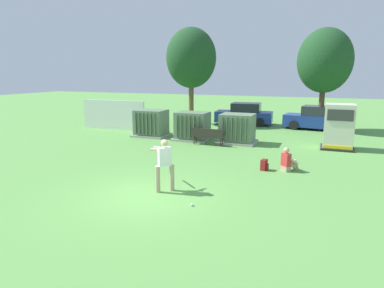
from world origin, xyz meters
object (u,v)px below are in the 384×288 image
at_px(generator_enclosure, 339,127).
at_px(parked_car_left_of_center, 317,119).
at_px(transformer_west, 151,123).
at_px(transformer_mid_east, 237,129).
at_px(seated_spectator, 288,161).
at_px(backpack, 264,165).
at_px(park_bench, 207,135).
at_px(batter, 164,162).
at_px(sports_ball, 192,205).
at_px(parked_car_leftmost, 244,114).
at_px(transformer_mid_west, 192,126).

relative_size(generator_enclosure, parked_car_left_of_center, 0.52).
height_order(transformer_west, transformer_mid_east, same).
xyz_separation_m(seated_spectator, backpack, (-0.88, -0.27, -0.16)).
bearing_deg(generator_enclosure, backpack, -118.38).
xyz_separation_m(park_bench, seated_spectator, (4.54, -3.42, -0.16)).
relative_size(batter, sports_ball, 19.33).
height_order(park_bench, parked_car_left_of_center, parked_car_left_of_center).
xyz_separation_m(parked_car_leftmost, parked_car_left_of_center, (5.16, -0.54, 0.00)).
relative_size(generator_enclosure, sports_ball, 25.56).
height_order(generator_enclosure, seated_spectator, generator_enclosure).
xyz_separation_m(generator_enclosure, parked_car_left_of_center, (-1.16, 6.00, -0.38)).
xyz_separation_m(transformer_west, transformer_mid_west, (2.79, -0.17, 0.00)).
xyz_separation_m(transformer_west, backpack, (7.73, -4.94, -0.57)).
bearing_deg(park_bench, generator_enclosure, 13.60).
distance_m(generator_enclosure, sports_ball, 10.69).
height_order(transformer_west, backpack, transformer_west).
distance_m(transformer_mid_west, parked_car_leftmost, 7.19).
xyz_separation_m(transformer_mid_west, parked_car_left_of_center, (6.63, 6.50, -0.04)).
relative_size(transformer_mid_west, parked_car_left_of_center, 0.48).
distance_m(transformer_mid_east, parked_car_leftmost, 7.06).
bearing_deg(seated_spectator, parked_car_leftmost, 110.67).
bearing_deg(transformer_west, transformer_mid_west, -3.56).
distance_m(transformer_west, batter, 9.95).
xyz_separation_m(seated_spectator, parked_car_left_of_center, (0.81, 10.99, 0.38)).
bearing_deg(generator_enclosure, transformer_west, -178.27).
bearing_deg(generator_enclosure, park_bench, -166.40).
distance_m(park_bench, parked_car_leftmost, 8.12).
bearing_deg(backpack, generator_enclosure, 61.62).
bearing_deg(generator_enclosure, batter, -121.82).
distance_m(sports_ball, backpack, 4.72).
distance_m(transformer_mid_east, batter, 8.48).
bearing_deg(sports_ball, parked_car_leftmost, 97.42).
bearing_deg(sports_ball, generator_enclosure, 66.80).
xyz_separation_m(transformer_mid_east, parked_car_left_of_center, (4.00, 6.42, -0.04)).
relative_size(transformer_mid_east, seated_spectator, 2.18).
height_order(generator_enclosure, parked_car_leftmost, generator_enclosure).
bearing_deg(sports_ball, park_bench, 105.72).
bearing_deg(batter, seated_spectator, 47.65).
distance_m(generator_enclosure, backpack, 6.05).
height_order(transformer_west, generator_enclosure, generator_enclosure).
bearing_deg(batter, transformer_west, 120.59).
xyz_separation_m(transformer_mid_west, parked_car_leftmost, (1.47, 7.04, -0.04)).
distance_m(transformer_west, park_bench, 4.27).
height_order(transformer_west, batter, batter).
relative_size(transformer_mid_west, generator_enclosure, 0.91).
bearing_deg(parked_car_left_of_center, parked_car_leftmost, 174.02).
bearing_deg(sports_ball, backpack, 73.38).
distance_m(batter, parked_car_leftmost, 15.45).
height_order(transformer_mid_west, sports_ball, transformer_mid_west).
distance_m(parked_car_leftmost, parked_car_left_of_center, 5.19).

